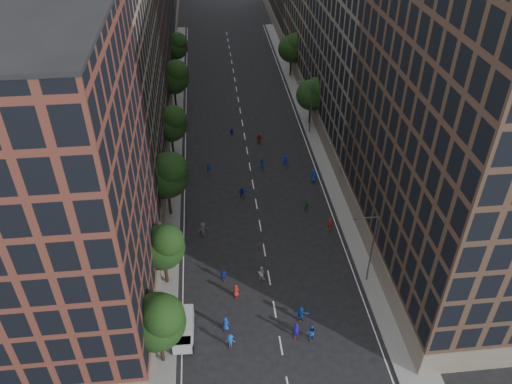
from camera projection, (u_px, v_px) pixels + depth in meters
ground at (247, 152)px, 76.52m from camera, size 240.00×240.00×0.00m
sidewalk_left at (170, 132)px, 81.47m from camera, size 4.00×105.00×0.15m
sidewalk_right at (315, 125)px, 83.50m from camera, size 4.00×105.00×0.15m
bldg_left_a at (56, 193)px, 42.80m from camera, size 14.00×22.00×30.00m
bldg_left_b at (95, 64)px, 60.84m from camera, size 14.00×26.00×34.00m
bldg_left_c at (120, 27)px, 81.04m from camera, size 14.00×20.00×28.00m
bldg_right_a at (468, 118)px, 47.44m from camera, size 14.00×30.00×36.00m
bldg_right_b at (375, 33)px, 71.56m from camera, size 14.00×28.00×33.00m
tree_left_0 at (158, 320)px, 43.10m from camera, size 5.20×5.20×8.83m
tree_left_1 at (164, 246)px, 51.36m from camera, size 4.80×4.80×8.21m
tree_left_2 at (167, 174)px, 60.48m from camera, size 5.60×5.60×9.45m
tree_left_3 at (171, 123)px, 72.03m from camera, size 5.00×5.00×8.58m
tree_left_4 at (174, 76)px, 84.67m from camera, size 5.40×5.40×9.08m
tree_left_5 at (176, 46)px, 97.75m from camera, size 4.80×4.80×8.33m
tree_right_a at (313, 93)px, 80.44m from camera, size 5.00×5.00×8.39m
tree_right_b at (293, 47)px, 96.27m from camera, size 5.20×5.20×8.83m
streetlamp_near at (370, 246)px, 51.91m from camera, size 2.64×0.22×9.06m
streetlamp_far at (310, 104)px, 78.34m from camera, size 2.64×0.22×9.06m
cargo_van at (183, 329)px, 48.20m from camera, size 2.22×4.45×2.33m
skater_0 at (226, 324)px, 49.14m from camera, size 0.91×0.71×1.64m
skater_1 at (296, 330)px, 48.42m from camera, size 0.79×0.66×1.85m
skater_2 at (311, 332)px, 48.15m from camera, size 1.04×0.88×1.92m
skater_3 at (230, 341)px, 47.56m from camera, size 1.10×0.75×1.57m
skater_4 at (224, 275)px, 54.63m from camera, size 0.95×0.62×1.50m
skater_5 at (301, 314)px, 50.05m from camera, size 1.75×1.10×1.80m
skater_6 at (236, 291)px, 52.73m from camera, size 0.77×0.52×1.54m
skater_7 at (330, 224)px, 61.51m from camera, size 0.73×0.63×1.70m
skater_8 at (261, 273)px, 54.63m from camera, size 1.06×0.97×1.78m
skater_9 at (203, 229)px, 60.57m from camera, size 1.29×0.92×1.80m
skater_10 at (306, 206)px, 64.37m from camera, size 1.01×0.72×1.59m
skater_11 at (242, 193)px, 66.76m from camera, size 1.54×0.65×1.61m
skater_12 at (313, 176)px, 69.76m from camera, size 0.93×0.62×1.86m
skater_13 at (208, 168)px, 71.58m from camera, size 0.62×0.43×1.65m
skater_14 at (261, 164)px, 72.42m from camera, size 0.84×0.68×1.64m
skater_15 at (286, 161)px, 72.82m from camera, size 1.29×0.96×1.78m
skater_16 at (232, 133)px, 79.70m from camera, size 0.95×0.46×1.58m
skater_17 at (259, 139)px, 78.29m from camera, size 1.48×0.54×1.57m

